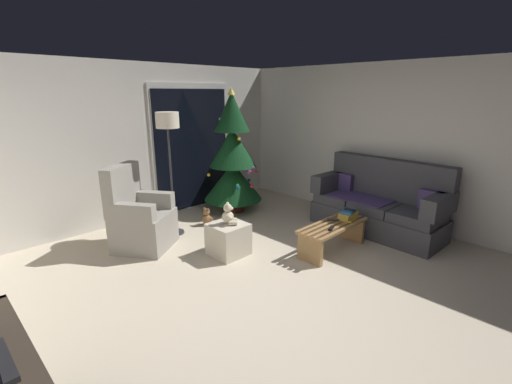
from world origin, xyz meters
TOP-DOWN VIEW (x-y plane):
  - ground_plane at (0.00, 0.00)m, footprint 7.00×7.00m
  - wall_back at (0.00, 3.06)m, footprint 5.72×0.12m
  - wall_right at (2.86, 0.00)m, footprint 0.12×6.00m
  - patio_door_frame at (1.05, 2.99)m, footprint 1.60×0.02m
  - patio_door_glass at (1.05, 2.97)m, footprint 1.50×0.02m
  - couch at (2.32, 0.00)m, footprint 0.85×1.97m
  - coffee_table at (1.22, 0.08)m, footprint 1.10×0.40m
  - remote_graphite at (1.32, 0.15)m, footprint 0.14×0.14m
  - remote_black at (1.05, 0.00)m, footprint 0.16×0.09m
  - book_stack at (1.50, 0.04)m, footprint 0.28×0.23m
  - cell_phone at (1.51, 0.02)m, footprint 0.09×0.15m
  - christmas_tree at (1.36, 2.25)m, footprint 1.02×1.02m
  - armchair at (-0.54, 1.97)m, footprint 0.95×0.95m
  - floor_lamp at (0.04, 2.08)m, footprint 0.32×0.32m
  - ottoman at (0.16, 0.97)m, footprint 0.44×0.44m
  - teddy_bear_cream at (0.17, 0.96)m, footprint 0.22×0.21m
  - teddy_bear_chestnut_by_tree at (0.60, 2.01)m, footprint 0.20×0.20m

SIDE VIEW (x-z plane):
  - ground_plane at x=0.00m, z-range 0.00..0.00m
  - teddy_bear_chestnut_by_tree at x=0.60m, z-range -0.02..0.26m
  - ottoman at x=0.16m, z-range 0.00..0.42m
  - coffee_table at x=1.22m, z-range 0.06..0.44m
  - remote_graphite at x=1.32m, z-range 0.38..0.40m
  - remote_black at x=1.05m, z-range 0.38..0.40m
  - couch at x=2.32m, z-range -0.14..0.94m
  - armchair at x=-0.54m, z-range -0.16..0.97m
  - book_stack at x=1.50m, z-range 0.37..0.51m
  - cell_phone at x=1.51m, z-range 0.52..0.53m
  - teddy_bear_cream at x=0.17m, z-range 0.40..0.68m
  - christmas_tree at x=1.36m, z-range -0.12..2.00m
  - patio_door_glass at x=1.05m, z-range 0.00..2.10m
  - patio_door_frame at x=1.05m, z-range 0.00..2.20m
  - wall_back at x=0.00m, z-range 0.00..2.50m
  - wall_right at x=2.86m, z-range 0.00..2.50m
  - floor_lamp at x=0.04m, z-range 0.61..2.40m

